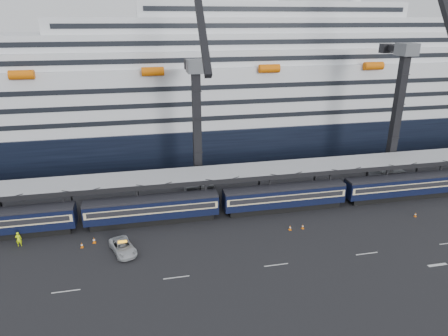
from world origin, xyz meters
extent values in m
plane|color=black|center=(0.00, 0.00, 0.00)|extent=(260.00, 260.00, 0.00)
cube|color=beige|center=(-38.00, -4.00, 0.01)|extent=(3.00, 0.15, 0.02)
cube|color=beige|center=(-26.00, -4.00, 0.01)|extent=(3.00, 0.15, 0.02)
cube|color=beige|center=(-14.00, -4.00, 0.01)|extent=(3.00, 0.15, 0.02)
cube|color=beige|center=(-2.00, -4.00, 0.01)|extent=(3.00, 0.15, 0.02)
cube|color=beige|center=(5.00, -8.00, 0.01)|extent=(2.50, 0.40, 0.02)
cube|color=black|center=(-48.00, 10.00, 0.45)|extent=(17.48, 2.40, 0.90)
cube|color=black|center=(-48.00, 10.00, 2.25)|extent=(19.00, 2.80, 2.70)
cube|color=beige|center=(-48.00, 10.00, 2.55)|extent=(18.62, 2.92, 1.05)
cube|color=black|center=(-48.00, 10.00, 2.60)|extent=(17.86, 2.98, 0.70)
cube|color=black|center=(-28.00, 10.00, 0.45)|extent=(17.48, 2.40, 0.90)
cube|color=black|center=(-28.00, 10.00, 2.25)|extent=(19.00, 2.80, 2.70)
cube|color=beige|center=(-28.00, 10.00, 2.55)|extent=(18.62, 2.92, 1.05)
cube|color=black|center=(-28.00, 10.00, 2.60)|extent=(17.86, 2.98, 0.70)
cube|color=black|center=(-28.00, 10.00, 3.75)|extent=(19.00, 2.50, 0.35)
cube|color=black|center=(-8.00, 10.00, 0.45)|extent=(17.48, 2.40, 0.90)
cube|color=black|center=(-8.00, 10.00, 2.25)|extent=(19.00, 2.80, 2.70)
cube|color=beige|center=(-8.00, 10.00, 2.55)|extent=(18.62, 2.92, 1.05)
cube|color=black|center=(-8.00, 10.00, 2.60)|extent=(17.86, 2.98, 0.70)
cube|color=black|center=(-8.00, 10.00, 3.75)|extent=(19.00, 2.50, 0.35)
cube|color=black|center=(12.00, 10.00, 0.45)|extent=(17.48, 2.40, 0.90)
cube|color=black|center=(12.00, 10.00, 2.25)|extent=(19.00, 2.80, 2.70)
cube|color=beige|center=(12.00, 10.00, 2.55)|extent=(18.62, 2.92, 1.05)
cube|color=black|center=(12.00, 10.00, 2.60)|extent=(17.86, 2.98, 0.70)
cube|color=black|center=(12.00, 10.00, 3.75)|extent=(19.00, 2.50, 0.35)
cube|color=#9B9DA4|center=(0.00, 14.00, 5.40)|extent=(130.00, 6.00, 0.25)
cube|color=black|center=(0.00, 11.00, 5.10)|extent=(130.00, 0.25, 0.70)
cube|color=black|center=(0.00, 17.00, 5.10)|extent=(130.00, 0.25, 0.70)
cube|color=black|center=(-50.00, 16.80, 2.70)|extent=(0.25, 0.25, 5.40)
cube|color=black|center=(-40.00, 11.20, 2.70)|extent=(0.25, 0.25, 5.40)
cube|color=black|center=(-40.00, 16.80, 2.70)|extent=(0.25, 0.25, 5.40)
cube|color=black|center=(-30.00, 11.20, 2.70)|extent=(0.25, 0.25, 5.40)
cube|color=black|center=(-30.00, 16.80, 2.70)|extent=(0.25, 0.25, 5.40)
cube|color=black|center=(-20.00, 11.20, 2.70)|extent=(0.25, 0.25, 5.40)
cube|color=black|center=(-20.00, 16.80, 2.70)|extent=(0.25, 0.25, 5.40)
cube|color=black|center=(-10.00, 11.20, 2.70)|extent=(0.25, 0.25, 5.40)
cube|color=black|center=(-10.00, 16.80, 2.70)|extent=(0.25, 0.25, 5.40)
cube|color=black|center=(0.00, 11.20, 2.70)|extent=(0.25, 0.25, 5.40)
cube|color=black|center=(0.00, 16.80, 2.70)|extent=(0.25, 0.25, 5.40)
cube|color=black|center=(10.00, 11.20, 2.70)|extent=(0.25, 0.25, 5.40)
cube|color=black|center=(10.00, 16.80, 2.70)|extent=(0.25, 0.25, 5.40)
cube|color=black|center=(20.00, 11.20, 2.70)|extent=(0.25, 0.25, 5.40)
cube|color=black|center=(20.00, 16.80, 2.70)|extent=(0.25, 0.25, 5.40)
cube|color=black|center=(0.00, 46.00, 3.50)|extent=(200.00, 28.00, 7.00)
cube|color=silver|center=(0.00, 46.00, 13.00)|extent=(190.00, 26.88, 12.00)
cube|color=silver|center=(0.00, 46.00, 20.50)|extent=(160.00, 24.64, 3.00)
cube|color=black|center=(0.00, 33.63, 20.50)|extent=(153.60, 0.12, 0.90)
cube|color=silver|center=(0.00, 46.00, 23.50)|extent=(124.00, 21.84, 3.00)
cube|color=black|center=(0.00, 35.03, 23.50)|extent=(119.04, 0.12, 0.90)
cube|color=silver|center=(0.00, 46.00, 26.50)|extent=(90.00, 19.04, 3.00)
cube|color=black|center=(0.00, 36.43, 26.50)|extent=(86.40, 0.12, 0.90)
cube|color=silver|center=(0.00, 46.00, 29.50)|extent=(56.00, 16.24, 3.00)
cube|color=black|center=(0.00, 37.83, 29.50)|extent=(53.76, 0.12, 0.90)
cylinder|color=#DC6006|center=(-48.00, 31.96, 18.80)|extent=(4.00, 1.60, 1.60)
cylinder|color=#DC6006|center=(-26.00, 31.96, 18.80)|extent=(4.00, 1.60, 1.60)
cylinder|color=#DC6006|center=(-4.00, 31.96, 18.80)|extent=(4.00, 1.60, 1.60)
cylinder|color=#DC6006|center=(18.00, 31.96, 18.80)|extent=(4.00, 1.60, 1.60)
cube|color=#4E5156|center=(-20.00, 19.00, 1.00)|extent=(4.50, 4.50, 2.00)
cube|color=black|center=(-20.00, 19.00, 11.00)|extent=(1.30, 1.30, 18.00)
cube|color=#4E5156|center=(-20.00, 19.00, 21.00)|extent=(2.60, 3.20, 2.00)
cube|color=black|center=(-20.00, 13.21, 27.89)|extent=(0.90, 12.26, 14.37)
cube|color=black|center=(-20.00, 21.52, 21.00)|extent=(0.90, 5.04, 0.90)
cube|color=black|center=(-20.00, 24.04, 20.80)|extent=(2.20, 1.60, 1.60)
cube|color=#4E5156|center=(15.00, 18.00, 1.00)|extent=(4.50, 4.50, 2.00)
cube|color=black|center=(15.00, 18.00, 12.00)|extent=(1.30, 1.30, 20.00)
cube|color=#4E5156|center=(15.00, 18.00, 23.00)|extent=(2.60, 3.20, 2.00)
cube|color=black|center=(15.00, 20.80, 23.00)|extent=(0.90, 5.60, 0.90)
cube|color=black|center=(15.00, 23.60, 22.80)|extent=(2.20, 1.60, 1.60)
imported|color=#A7AAAE|center=(-32.06, 2.66, 0.73)|extent=(3.99, 5.76, 1.46)
imported|color=#D8FF0D|center=(-45.32, 6.97, 1.01)|extent=(0.77, 0.54, 2.03)
cube|color=#DC6006|center=(-37.33, 4.89, 0.02)|extent=(0.38, 0.38, 0.04)
cone|color=#DC6006|center=(-37.33, 4.89, 0.40)|extent=(0.32, 0.32, 0.72)
cylinder|color=white|center=(-37.33, 4.89, 0.40)|extent=(0.27, 0.27, 0.12)
cube|color=#DC6006|center=(-35.88, 5.76, 0.02)|extent=(0.42, 0.42, 0.04)
cone|color=#DC6006|center=(-35.88, 5.76, 0.45)|extent=(0.36, 0.36, 0.80)
cylinder|color=white|center=(-35.88, 5.76, 0.45)|extent=(0.30, 0.30, 0.13)
cube|color=#DC6006|center=(-7.47, 3.68, 0.02)|extent=(0.36, 0.36, 0.04)
cone|color=#DC6006|center=(-7.47, 3.68, 0.38)|extent=(0.30, 0.30, 0.68)
cylinder|color=white|center=(-7.47, 3.68, 0.38)|extent=(0.26, 0.26, 0.11)
cube|color=#DC6006|center=(-9.35, 3.67, 0.02)|extent=(0.39, 0.39, 0.04)
cone|color=#DC6006|center=(-9.35, 3.67, 0.41)|extent=(0.32, 0.32, 0.73)
cylinder|color=white|center=(-9.35, 3.67, 0.41)|extent=(0.27, 0.27, 0.12)
cube|color=#DC6006|center=(10.45, 3.63, 0.02)|extent=(0.35, 0.35, 0.04)
cone|color=#DC6006|center=(10.45, 3.63, 0.37)|extent=(0.29, 0.29, 0.66)
cylinder|color=white|center=(10.45, 3.63, 0.37)|extent=(0.25, 0.25, 0.11)
camera|label=1|loc=(-28.56, -42.61, 27.81)|focal=32.00mm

